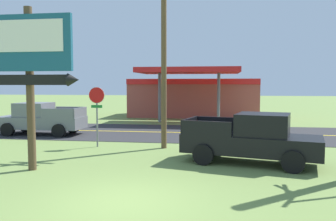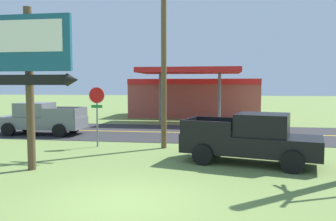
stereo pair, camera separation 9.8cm
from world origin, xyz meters
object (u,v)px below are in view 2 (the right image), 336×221
Objects in this scene: pickup_black_parked_on_lawn at (252,139)px; pickup_grey_on_road at (41,119)px; gas_station at (195,96)px; stop_sign at (97,106)px; utility_pole at (164,51)px; motel_sign at (29,59)px.

pickup_grey_on_road is (-12.12, 6.02, 0.00)m from pickup_black_parked_on_lawn.
stop_sign is at bearing -101.44° from gas_station.
pickup_black_parked_on_lawn is (3.90, -2.70, -3.70)m from utility_pole.
gas_station is 2.17× the size of pickup_black_parked_on_lawn.
gas_station is at bearing 100.55° from pickup_black_parked_on_lawn.
utility_pole is at bearing 3.15° from stop_sign.
gas_station is at bearing 78.56° from stop_sign.
stop_sign is 7.70m from pickup_black_parked_on_lawn.
pickup_grey_on_road is at bearing 117.07° from motel_sign.
gas_station reaches higher than pickup_black_parked_on_lawn.
motel_sign is 1.96× the size of stop_sign.
gas_station is at bearing 79.37° from motel_sign.
motel_sign is 1.11× the size of pickup_grey_on_road.
pickup_black_parked_on_lawn is (3.69, -19.83, -0.98)m from gas_station.
utility_pole is at bearing 145.38° from pickup_black_parked_on_lawn.
pickup_black_parked_on_lawn is (7.85, 2.33, -2.99)m from motel_sign.
utility_pole is 0.73× the size of gas_station.
gas_station is (3.51, 17.32, -0.08)m from stop_sign.
utility_pole is 17.35m from gas_station.
pickup_black_parked_on_lawn is at bearing -34.62° from utility_pole.
motel_sign is 5.26m from stop_sign.
stop_sign is 6.14m from pickup_grey_on_road.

